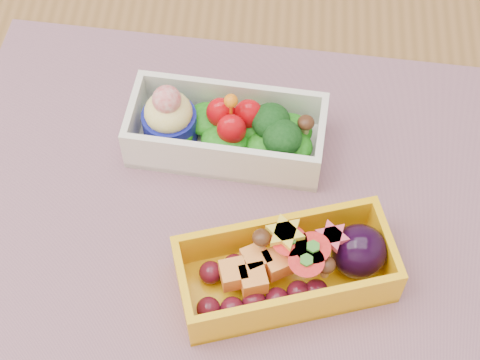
# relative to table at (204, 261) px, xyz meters

# --- Properties ---
(table) EXTENTS (1.20, 0.80, 0.75)m
(table) POSITION_rel_table_xyz_m (0.00, 0.00, 0.00)
(table) COLOR brown
(table) RESTS_ON ground
(placemat) EXTENTS (0.48, 0.38, 0.00)m
(placemat) POSITION_rel_table_xyz_m (0.03, -0.01, 0.10)
(placemat) COLOR gray
(placemat) RESTS_ON table
(bento_white) EXTENTS (0.16, 0.08, 0.06)m
(bento_white) POSITION_rel_table_xyz_m (0.02, 0.06, 0.12)
(bento_white) COLOR white
(bento_white) RESTS_ON placemat
(bento_yellow) EXTENTS (0.17, 0.11, 0.05)m
(bento_yellow) POSITION_rel_table_xyz_m (0.07, -0.06, 0.12)
(bento_yellow) COLOR #FFB40D
(bento_yellow) RESTS_ON placemat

